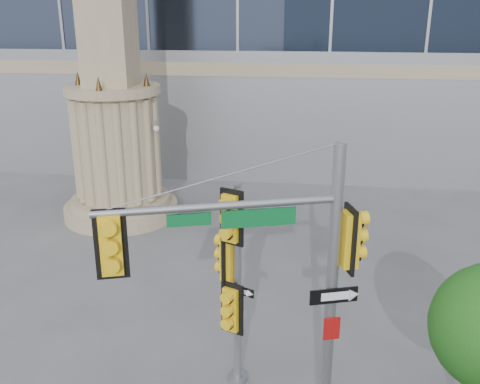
# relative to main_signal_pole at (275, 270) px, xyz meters

# --- Properties ---
(ground) EXTENTS (120.00, 120.00, 0.00)m
(ground) POSITION_rel_main_signal_pole_xyz_m (-0.67, 1.81, -3.55)
(ground) COLOR #545456
(ground) RESTS_ON ground
(monument) EXTENTS (4.40, 4.40, 16.60)m
(monument) POSITION_rel_main_signal_pole_xyz_m (-6.67, 10.81, 1.96)
(monument) COLOR #9C876A
(monument) RESTS_ON ground
(main_signal_pole) EXTENTS (4.31, 1.70, 5.73)m
(main_signal_pole) POSITION_rel_main_signal_pole_xyz_m (0.00, 0.00, 0.00)
(main_signal_pole) COLOR slate
(main_signal_pole) RESTS_ON ground
(secondary_signal_pole) EXTENTS (0.78, 0.77, 4.59)m
(secondary_signal_pole) POSITION_rel_main_signal_pole_xyz_m (-0.94, 1.43, -0.86)
(secondary_signal_pole) COLOR slate
(secondary_signal_pole) RESTS_ON ground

